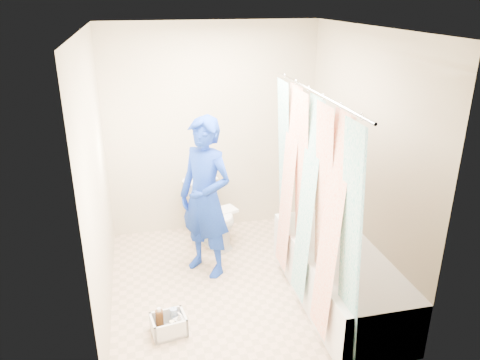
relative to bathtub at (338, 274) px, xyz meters
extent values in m
plane|color=tan|center=(-0.85, 0.43, -0.27)|extent=(2.60, 2.60, 0.00)
cube|color=white|center=(-0.85, 0.43, 2.13)|extent=(2.40, 2.60, 0.02)
cube|color=#B7A98C|center=(-0.85, 1.73, 0.93)|extent=(2.40, 0.02, 2.40)
cube|color=#B7A98C|center=(-0.85, -0.88, 0.93)|extent=(2.40, 0.02, 2.40)
cube|color=#B7A98C|center=(-2.05, 0.43, 0.93)|extent=(0.02, 2.60, 2.40)
cube|color=#B7A98C|center=(0.35, 0.43, 0.93)|extent=(0.02, 2.60, 2.40)
cube|color=silver|center=(0.00, 0.00, -0.02)|extent=(0.70, 1.75, 0.50)
cube|color=white|center=(0.00, 0.00, 0.19)|extent=(0.58, 1.63, 0.06)
cylinder|color=silver|center=(-0.33, 0.00, 1.68)|extent=(0.02, 1.90, 0.02)
cube|color=white|center=(-0.33, 0.00, 0.75)|extent=(0.06, 1.75, 1.80)
imported|color=white|center=(-0.94, 1.32, 0.09)|extent=(0.61, 0.79, 0.71)
cube|color=white|center=(-0.90, 1.22, 0.15)|extent=(0.47, 0.33, 0.03)
cylinder|color=black|center=(-1.08, 1.47, 0.41)|extent=(0.03, 0.03, 0.21)
cylinder|color=gold|center=(-1.08, 1.47, 0.53)|extent=(0.06, 0.06, 0.03)
cylinder|color=silver|center=(-0.95, 1.52, 0.40)|extent=(0.03, 0.03, 0.17)
imported|color=#1010A2|center=(-1.10, 0.76, 0.54)|extent=(0.68, 0.70, 1.62)
cube|color=silver|center=(-1.57, -0.13, -0.25)|extent=(0.31, 0.27, 0.03)
cube|color=silver|center=(-1.70, -0.15, -0.18)|extent=(0.05, 0.23, 0.17)
cube|color=silver|center=(-1.44, -0.11, -0.18)|extent=(0.05, 0.23, 0.17)
cube|color=silver|center=(-1.55, -0.24, -0.18)|extent=(0.28, 0.06, 0.17)
cube|color=silver|center=(-1.58, -0.03, -0.18)|extent=(0.28, 0.06, 0.17)
cylinder|color=#3E220C|center=(-1.64, -0.11, -0.15)|extent=(0.07, 0.07, 0.19)
cylinder|color=white|center=(-1.52, -0.08, -0.15)|extent=(0.06, 0.06, 0.17)
cylinder|color=#FAEEC3|center=(-1.54, -0.18, -0.18)|extent=(0.04, 0.04, 0.12)
cylinder|color=#3E220C|center=(-1.62, -0.20, -0.21)|extent=(0.06, 0.06, 0.06)
cylinder|color=#EBBB45|center=(-1.62, -0.20, -0.18)|extent=(0.06, 0.06, 0.01)
imported|color=silver|center=(-1.48, -0.16, -0.15)|extent=(0.11, 0.11, 0.18)
camera|label=1|loc=(-1.69, -3.35, 2.40)|focal=35.00mm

